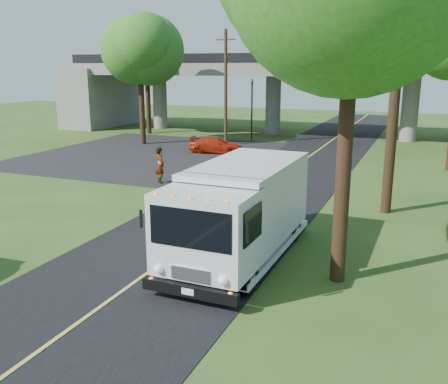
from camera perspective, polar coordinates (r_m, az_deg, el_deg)
The scene contains 12 objects.
ground at distance 16.43m, azimuth -7.30°, elevation -8.22°, with size 120.00×120.00×0.00m, color #2A4A1A.
road at distance 25.15m, azimuth 3.97°, elevation -0.15°, with size 7.00×90.00×0.02m, color black.
parking_lot at distance 36.82m, azimuth -8.43°, elevation 4.32°, with size 16.00×18.00×0.01m, color black.
lane_line at distance 25.14m, azimuth 3.97°, elevation -0.11°, with size 0.12×90.00×0.01m, color gold.
overpass at distance 45.81m, azimuth 13.04°, elevation 11.76°, with size 54.00×10.00×7.30m.
traffic_signal at distance 41.55m, azimuth 3.20°, elevation 10.01°, with size 0.18×0.22×5.20m.
utility_pole at distance 40.13m, azimuth 0.20°, elevation 11.87°, with size 1.60×0.26×9.00m.
tree_left_lot at distance 41.05m, azimuth -9.51°, elevation 16.36°, with size 5.60×5.50×10.50m.
tree_left_far at distance 47.72m, azimuth -8.75°, elevation 15.52°, with size 5.26×5.16×9.89m.
step_van at distance 16.21m, azimuth 1.84°, elevation -2.01°, with size 2.87×7.54×3.15m.
red_sedan at distance 36.83m, azimuth -0.90°, elevation 5.39°, with size 1.64×4.04×1.17m, color #AE210A.
pedestrian at distance 27.35m, azimuth -7.32°, elevation 3.04°, with size 0.72×0.47×1.98m, color gray.
Camera 1 is at (7.64, -13.13, 6.24)m, focal length 40.00 mm.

